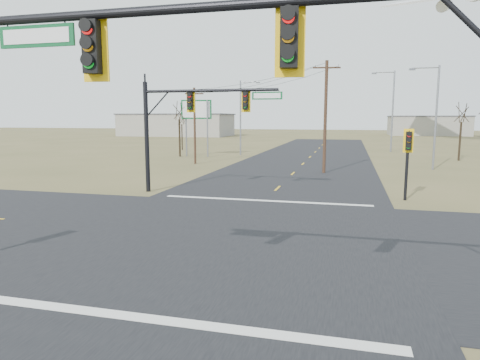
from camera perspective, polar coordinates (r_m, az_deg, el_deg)
name	(u,v)px	position (r m, az deg, el deg)	size (l,w,h in m)	color
ground	(229,236)	(17.50, -1.47, -7.42)	(320.00, 320.00, 0.00)	brown
road_ew	(229,235)	(17.50, -1.47, -7.39)	(160.00, 14.00, 0.02)	black
road_ns	(229,235)	(17.50, -1.47, -7.38)	(14.00, 160.00, 0.02)	black
stop_bar_near	(143,318)	(10.92, -12.81, -17.48)	(12.00, 0.40, 0.01)	silver
stop_bar_far	(265,201)	(24.60, 3.32, -2.75)	(12.00, 0.40, 0.01)	silver
mast_arm_near	(309,83)	(7.97, 9.17, 12.67)	(10.69, 0.46, 7.38)	black
mast_arm_far	(190,113)	(26.82, -6.63, 8.89)	(8.84, 0.41, 6.97)	black
pedestal_signal_ne	(408,148)	(26.12, 21.51, 4.03)	(0.61, 0.53, 4.15)	black
utility_pole_near	(325,115)	(37.41, 11.32, 8.43)	(2.30, 0.59, 9.49)	#412B1B
utility_pole_far	(195,124)	(44.42, -6.06, 7.42)	(1.87, 0.59, 7.76)	#412B1B
highway_sign	(197,117)	(52.82, -5.81, 8.33)	(3.58, 1.00, 6.89)	gray
streetlight_a	(434,112)	(42.76, 24.45, 8.26)	(2.62, 0.41, 9.37)	gray
streetlight_b	(391,107)	(63.28, 19.49, 9.19)	(3.11, 0.42, 11.10)	gray
streetlight_c	(242,114)	(54.60, 0.28, 8.84)	(2.62, 0.37, 9.37)	gray
bare_tree_a	(179,110)	(53.11, -8.13, 9.19)	(3.61, 3.61, 7.13)	black
bare_tree_b	(182,118)	(64.10, -7.79, 8.14)	(2.51, 2.51, 5.81)	black
bare_tree_c	(462,112)	(53.38, 27.50, 8.05)	(3.12, 3.12, 6.84)	black
warehouse_left	(177,125)	(115.21, -8.45, 7.22)	(28.00, 14.00, 5.50)	gray
warehouse_mid	(428,126)	(127.86, 23.74, 6.60)	(20.00, 12.00, 5.00)	gray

